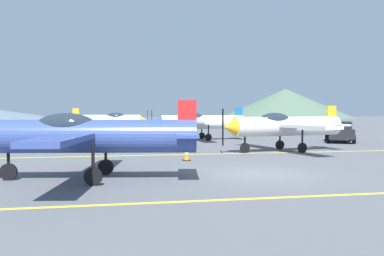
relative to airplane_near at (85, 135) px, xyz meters
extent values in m
plane|color=#54565B|center=(6.25, 0.21, -1.53)|extent=(400.00, 400.00, 0.00)
cube|color=yellow|center=(6.25, -4.04, -1.53)|extent=(80.00, 0.16, 0.01)
cube|color=yellow|center=(6.25, 7.65, -1.53)|extent=(80.00, 0.16, 0.01)
cylinder|color=#33478C|center=(0.30, -0.05, -0.04)|extent=(7.08, 2.22, 1.13)
ellipsoid|color=#1E2833|center=(-0.61, 0.10, 0.30)|extent=(2.18, 1.24, 0.93)
cube|color=#33478C|center=(-0.11, 0.02, 0.01)|extent=(2.55, 9.11, 0.16)
cube|color=#33478C|center=(3.45, -0.55, 0.01)|extent=(1.13, 2.75, 0.10)
cube|color=red|center=(3.45, -0.55, 0.57)|extent=(0.66, 0.22, 1.23)
cylinder|color=black|center=(-2.54, 0.41, -0.73)|extent=(0.10, 0.10, 1.03)
cylinder|color=black|center=(-2.54, 0.41, -1.25)|extent=(0.59, 0.21, 0.58)
cylinder|color=black|center=(0.68, 1.04, -0.73)|extent=(0.10, 0.10, 1.03)
cylinder|color=black|center=(0.68, 1.04, -1.25)|extent=(0.59, 0.21, 0.58)
cylinder|color=black|center=(0.32, -1.20, -0.73)|extent=(0.10, 0.10, 1.03)
cylinder|color=black|center=(0.32, -1.20, -1.25)|extent=(0.59, 0.21, 0.58)
cylinder|color=silver|center=(11.16, 8.39, -0.04)|extent=(7.08, 2.37, 1.13)
cone|color=#F2A519|center=(7.36, 7.70, -0.04)|extent=(0.88, 1.07, 0.96)
cube|color=black|center=(6.96, 7.63, -0.04)|extent=(0.06, 0.13, 2.06)
ellipsoid|color=#1E2833|center=(10.25, 8.23, 0.30)|extent=(2.19, 1.28, 0.93)
cube|color=silver|center=(10.75, 8.32, 0.01)|extent=(2.74, 9.10, 0.16)
cube|color=silver|center=(14.29, 8.97, 0.01)|extent=(1.19, 2.76, 0.10)
cube|color=#F2A519|center=(14.29, 8.97, 0.57)|extent=(0.66, 0.24, 1.23)
cylinder|color=black|center=(8.33, 7.88, -0.73)|extent=(0.10, 0.10, 1.03)
cylinder|color=black|center=(8.33, 7.88, -1.25)|extent=(0.59, 0.22, 0.58)
cylinder|color=black|center=(11.15, 9.54, -0.73)|extent=(0.10, 0.10, 1.03)
cylinder|color=black|center=(11.15, 9.54, -1.25)|extent=(0.59, 0.22, 0.58)
cylinder|color=black|center=(11.56, 7.32, -0.73)|extent=(0.10, 0.10, 1.03)
cylinder|color=black|center=(11.56, 7.32, -1.25)|extent=(0.59, 0.22, 0.58)
cylinder|color=white|center=(8.38, 19.19, -0.04)|extent=(7.02, 1.32, 1.13)
cone|color=blue|center=(4.53, 19.08, -0.04)|extent=(0.74, 0.98, 0.96)
cube|color=black|center=(4.11, 19.07, -0.04)|extent=(0.04, 0.12, 2.06)
ellipsoid|color=#1E2833|center=(7.45, 19.16, 0.30)|extent=(2.08, 0.98, 0.93)
cube|color=white|center=(7.97, 19.18, 0.01)|extent=(1.37, 9.07, 0.16)
cube|color=white|center=(11.56, 19.27, 0.01)|extent=(0.79, 2.69, 0.10)
cube|color=blue|center=(11.56, 19.27, 0.57)|extent=(0.65, 0.14, 1.23)
cylinder|color=black|center=(5.50, 19.11, -0.73)|extent=(0.10, 0.10, 1.03)
cylinder|color=black|center=(5.50, 19.11, -1.25)|extent=(0.58, 0.14, 0.58)
cylinder|color=black|center=(8.55, 20.32, -0.73)|extent=(0.10, 0.10, 1.03)
cylinder|color=black|center=(8.55, 20.32, -1.25)|extent=(0.58, 0.14, 0.58)
cylinder|color=black|center=(8.61, 18.06, -0.73)|extent=(0.10, 0.10, 1.03)
cylinder|color=black|center=(8.61, 18.06, -1.25)|extent=(0.58, 0.14, 0.58)
cylinder|color=white|center=(0.40, 29.43, -0.04)|extent=(7.08, 2.15, 1.13)
cone|color=#F2A519|center=(4.21, 28.86, -0.04)|extent=(0.85, 1.06, 0.96)
cube|color=black|center=(4.62, 28.80, -0.04)|extent=(0.06, 0.13, 2.06)
ellipsoid|color=#1E2833|center=(1.32, 29.29, 0.30)|extent=(2.17, 1.22, 0.93)
cube|color=white|center=(0.81, 29.37, 0.01)|extent=(2.46, 9.11, 0.16)
cube|color=white|center=(-2.75, 29.90, 0.01)|extent=(1.11, 2.75, 0.10)
cube|color=#F2A519|center=(-2.75, 29.90, 0.57)|extent=(0.66, 0.22, 1.23)
cylinder|color=black|center=(3.25, 29.00, -0.73)|extent=(0.10, 0.10, 1.03)
cylinder|color=black|center=(3.25, 29.00, -1.25)|extent=(0.59, 0.21, 0.58)
cylinder|color=black|center=(0.03, 28.34, -0.73)|extent=(0.10, 0.10, 1.03)
cylinder|color=black|center=(0.03, 28.34, -1.25)|extent=(0.59, 0.21, 0.58)
cylinder|color=black|center=(0.36, 30.58, -0.73)|extent=(0.10, 0.10, 1.03)
cylinder|color=black|center=(0.36, 30.58, -1.25)|extent=(0.59, 0.21, 0.58)
cube|color=black|center=(18.26, 14.64, -0.84)|extent=(3.53, 4.65, 0.75)
cube|color=black|center=(18.33, 14.78, -0.19)|extent=(2.49, 2.86, 0.55)
cylinder|color=black|center=(16.82, 13.78, -1.21)|extent=(0.48, 0.67, 0.64)
cylinder|color=black|center=(18.43, 12.97, -1.21)|extent=(0.48, 0.67, 0.64)
cylinder|color=black|center=(18.09, 16.31, -1.21)|extent=(0.48, 0.67, 0.64)
cylinder|color=black|center=(19.70, 15.51, -1.21)|extent=(0.48, 0.67, 0.64)
cube|color=black|center=(4.41, 4.90, -1.51)|extent=(0.36, 0.36, 0.04)
cone|color=orange|center=(4.41, 4.90, -1.22)|extent=(0.29, 0.29, 0.55)
cylinder|color=white|center=(4.41, 4.90, -1.19)|extent=(0.20, 0.20, 0.08)
cone|color=#4C6651|center=(69.56, 141.07, 4.37)|extent=(53.33, 53.33, 11.81)
camera|label=1|loc=(0.91, -14.41, 0.77)|focal=38.51mm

